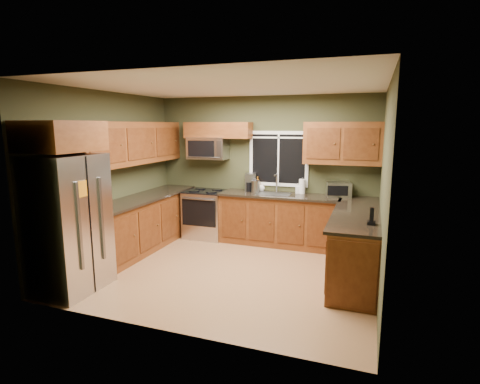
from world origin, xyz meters
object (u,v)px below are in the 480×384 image
Objects in this scene: paper_towel_roll at (302,186)px; range at (206,214)px; soap_bottle_c at (261,187)px; soap_bottle_a at (258,184)px; kettle at (255,186)px; cordless_phone at (372,219)px; microwave at (208,148)px; soap_bottle_b at (298,188)px; toaster_oven at (339,189)px; refrigerator at (68,224)px; coffee_maker at (250,183)px.

range is at bearing -173.42° from paper_towel_roll.
soap_bottle_a is at bearing 180.00° from soap_bottle_c.
cordless_phone is (2.03, -1.66, -0.06)m from kettle.
soap_bottle_b is (1.75, 0.06, -0.70)m from microwave.
soap_bottle_a is 2.78m from cordless_phone.
microwave is at bearing 90.02° from range.
soap_bottle_c reaches higher than range.
kettle is 1.04× the size of soap_bottle_a.
toaster_oven is 2.48× the size of soap_bottle_b.
paper_towel_roll is at bearing 6.58° from range.
microwave is 4.80× the size of soap_bottle_c.
soap_bottle_a reaches higher than range.
refrigerator is 8.20× the size of cordless_phone.
microwave is 1.64× the size of toaster_oven.
microwave reaches higher than range.
refrigerator is 11.38× the size of soap_bottle_c.
toaster_oven reaches higher than soap_bottle_c.
microwave is 3.59m from cordless_phone.
soap_bottle_b is at bearing 50.60° from refrigerator.
refrigerator reaches higher than cordless_phone.
kettle reaches higher than soap_bottle_b.
coffee_maker reaches higher than range.
soap_bottle_a reaches higher than toaster_oven.
soap_bottle_a is (1.66, 3.00, 0.17)m from refrigerator.
refrigerator is 3.32m from coffee_maker.
soap_bottle_c is at bearing 176.64° from toaster_oven.
soap_bottle_a is (-1.50, 0.08, 0.01)m from toaster_oven.
coffee_maker is at bearing -177.50° from paper_towel_roll.
cordless_phone is at bearing -39.24° from kettle.
toaster_oven is at bearing 3.40° from range.
coffee_maker reaches higher than paper_towel_roll.
toaster_oven is 0.72m from soap_bottle_b.
refrigerator is at bearing -119.00° from soap_bottle_a.
kettle is (1.69, 2.78, 0.17)m from refrigerator.
cordless_phone is at bearing -42.37° from soap_bottle_a.
paper_towel_roll reaches higher than range.
coffee_maker is (1.54, 2.94, 0.20)m from refrigerator.
cordless_phone is at bearing -56.95° from paper_towel_roll.
soap_bottle_c is at bearing 136.56° from cordless_phone.
toaster_oven is at bearing -3.19° from soap_bottle_a.
kettle reaches higher than soap_bottle_a.
refrigerator is 2.37× the size of microwave.
toaster_oven is 1.39× the size of coffee_maker.
coffee_maker is at bearing 179.26° from toaster_oven.
coffee_maker is 1.24× the size of soap_bottle_a.
soap_bottle_b is (1.75, 0.20, 0.56)m from range.
toaster_oven is 1.73× the size of soap_bottle_a.
cordless_phone is (3.03, -1.78, -0.72)m from microwave.
soap_bottle_b is at bearing 2.01° from coffee_maker.
toaster_oven is at bearing 0.25° from microwave.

